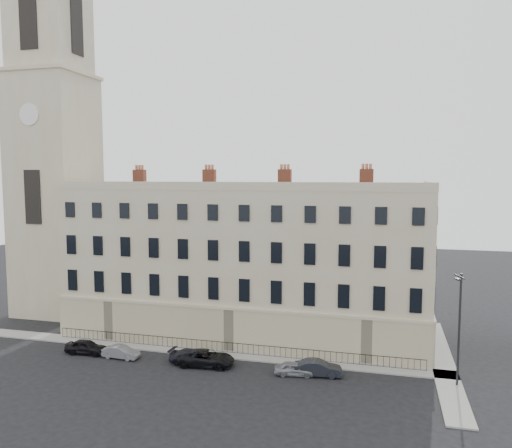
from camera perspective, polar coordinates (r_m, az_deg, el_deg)
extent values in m
plane|color=black|center=(41.38, 2.59, -17.75)|extent=(160.00, 160.00, 0.00)
cube|color=#BDAC8C|center=(51.86, -1.10, -4.29)|extent=(36.00, 12.00, 15.00)
cube|color=beige|center=(47.50, -3.12, -12.06)|extent=(36.10, 0.18, 4.00)
cube|color=beige|center=(51.41, 19.09, -10.99)|extent=(0.18, 12.10, 4.00)
cube|color=#BDAC8C|center=(45.50, -3.12, 4.33)|extent=(36.00, 0.35, 0.80)
cube|color=#BDAC8C|center=(49.35, 19.31, 4.12)|extent=(0.35, 12.00, 0.80)
cube|color=brown|center=(55.57, -13.16, 5.03)|extent=(1.30, 0.70, 2.00)
cube|color=brown|center=(52.32, -5.35, 5.13)|extent=(1.30, 0.70, 2.00)
cube|color=brown|center=(50.16, 3.30, 5.13)|extent=(1.30, 0.70, 2.00)
cube|color=brown|center=(49.21, 12.51, 5.00)|extent=(1.30, 0.70, 2.00)
cube|color=#BDAC8C|center=(63.71, -21.88, 3.03)|extent=(8.00, 8.00, 28.00)
cube|color=#BDAC8C|center=(65.80, -22.52, 19.79)|extent=(7.04, 7.04, 10.00)
cube|color=black|center=(63.19, -24.62, 20.80)|extent=(2.20, 0.14, 7.00)
cylinder|color=white|center=(60.81, -24.51, 11.33)|extent=(2.40, 0.14, 2.40)
cube|color=gray|center=(48.62, -8.08, -14.10)|extent=(48.00, 2.00, 0.12)
cube|color=gray|center=(48.31, 20.51, -14.54)|extent=(2.00, 24.00, 0.12)
cube|color=black|center=(47.34, -3.31, -13.37)|extent=(35.00, 0.04, 0.04)
cube|color=black|center=(47.64, -3.30, -14.40)|extent=(35.00, 0.04, 0.04)
imported|color=black|center=(49.81, -18.85, -13.14)|extent=(3.90, 1.74, 1.30)
imported|color=slate|center=(47.84, -15.17, -13.94)|extent=(3.44, 1.32, 1.12)
imported|color=black|center=(45.17, -7.18, -14.89)|extent=(4.37, 1.94, 1.25)
imported|color=black|center=(44.74, -5.72, -15.00)|extent=(5.07, 2.66, 1.36)
imported|color=gray|center=(42.77, 4.40, -16.16)|extent=(3.42, 1.76, 1.11)
imported|color=#1F2229|center=(42.83, 7.10, -16.03)|extent=(4.06, 1.85, 1.29)
cylinder|color=#292A2E|center=(42.31, 22.19, -11.20)|extent=(0.18, 0.18, 8.93)
cylinder|color=#292A2E|center=(40.54, 22.23, -5.59)|extent=(0.60, 1.63, 0.11)
cube|color=#292A2E|center=(39.79, 22.04, -5.87)|extent=(0.36, 0.59, 0.13)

